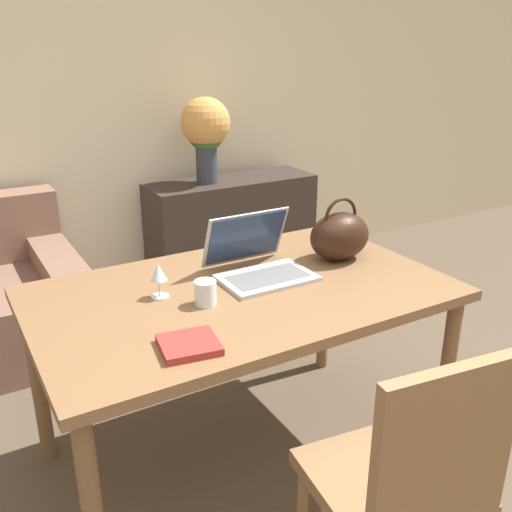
{
  "coord_description": "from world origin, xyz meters",
  "views": [
    {
      "loc": [
        -0.89,
        -1.01,
        1.66
      ],
      "look_at": [
        0.12,
        0.72,
        0.9
      ],
      "focal_mm": 40.0,
      "sensor_mm": 36.0,
      "label": 1
    }
  ],
  "objects": [
    {
      "name": "drinking_glass",
      "position": [
        -0.12,
        0.66,
        0.82
      ],
      "size": [
        0.08,
        0.08,
        0.09
      ],
      "color": "silver",
      "rests_on": "dining_table"
    },
    {
      "name": "dining_table",
      "position": [
        0.06,
        0.72,
        0.7
      ],
      "size": [
        1.55,
        0.94,
        0.78
      ],
      "color": "brown",
      "rests_on": "ground_plane"
    },
    {
      "name": "wine_glass",
      "position": [
        -0.24,
        0.8,
        0.87
      ],
      "size": [
        0.06,
        0.06,
        0.13
      ],
      "color": "silver",
      "rests_on": "dining_table"
    },
    {
      "name": "flower_vase",
      "position": [
        0.7,
        2.37,
        1.11
      ],
      "size": [
        0.32,
        0.32,
        0.56
      ],
      "color": "#333847",
      "rests_on": "sideboard"
    },
    {
      "name": "handbag",
      "position": [
        0.57,
        0.78,
        0.88
      ],
      "size": [
        0.27,
        0.2,
        0.27
      ],
      "color": "black",
      "rests_on": "dining_table"
    },
    {
      "name": "sideboard",
      "position": [
        0.89,
        2.37,
        0.38
      ],
      "size": [
        1.17,
        0.4,
        0.76
      ],
      "color": "#332823",
      "rests_on": "ground_plane"
    },
    {
      "name": "laptop",
      "position": [
        0.18,
        0.82,
        0.84
      ],
      "size": [
        0.36,
        0.34,
        0.24
      ],
      "color": "#ADADB2",
      "rests_on": "dining_table"
    },
    {
      "name": "chair",
      "position": [
        0.12,
        -0.13,
        0.51
      ],
      "size": [
        0.49,
        0.49,
        0.94
      ],
      "rotation": [
        0.0,
        0.0,
        -0.13
      ],
      "color": "olive",
      "rests_on": "ground_plane"
    },
    {
      "name": "wall_back",
      "position": [
        0.0,
        2.71,
        1.35
      ],
      "size": [
        10.0,
        0.06,
        2.7
      ],
      "color": "beige",
      "rests_on": "ground_plane"
    },
    {
      "name": "book",
      "position": [
        -0.3,
        0.41,
        0.79
      ],
      "size": [
        0.2,
        0.19,
        0.02
      ],
      "rotation": [
        0.0,
        0.0,
        -0.16
      ],
      "color": "maroon",
      "rests_on": "dining_table"
    }
  ]
}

